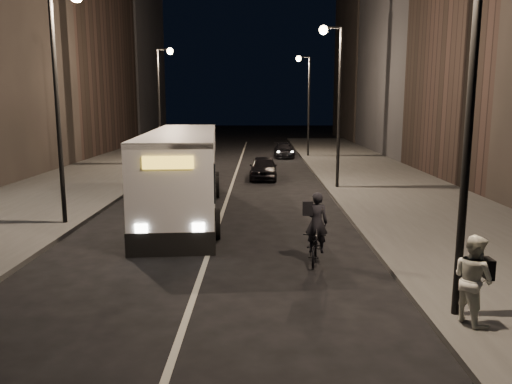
{
  "coord_description": "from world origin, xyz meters",
  "views": [
    {
      "loc": [
        1.54,
        -13.77,
        4.45
      ],
      "look_at": [
        1.42,
        2.85,
        1.5
      ],
      "focal_mm": 35.0,
      "sensor_mm": 36.0,
      "label": 1
    }
  ],
  "objects_px": {
    "streetlight_left_near": "(63,77)",
    "cyclist_on_bicycle": "(315,239)",
    "car_near": "(263,168)",
    "car_mid": "(190,154)",
    "car_far": "(284,150)",
    "city_bus": "(183,168)",
    "streetlight_right_mid": "(335,85)",
    "pedestrian_woman": "(473,279)",
    "streetlight_right_near": "(460,55)",
    "streetlight_right_far": "(306,92)",
    "streetlight_left_far": "(162,90)"
  },
  "relations": [
    {
      "from": "city_bus",
      "to": "car_far",
      "type": "height_order",
      "value": "city_bus"
    },
    {
      "from": "streetlight_left_far",
      "to": "car_far",
      "type": "xyz_separation_m",
      "value": [
        8.93,
        6.06,
        -4.79
      ]
    },
    {
      "from": "streetlight_left_far",
      "to": "cyclist_on_bicycle",
      "type": "bearing_deg",
      "value": -69.12
    },
    {
      "from": "streetlight_right_near",
      "to": "city_bus",
      "type": "height_order",
      "value": "streetlight_right_near"
    },
    {
      "from": "city_bus",
      "to": "pedestrian_woman",
      "type": "height_order",
      "value": "city_bus"
    },
    {
      "from": "streetlight_left_near",
      "to": "cyclist_on_bicycle",
      "type": "xyz_separation_m",
      "value": [
        8.45,
        -4.15,
        -4.67
      ]
    },
    {
      "from": "pedestrian_woman",
      "to": "car_near",
      "type": "height_order",
      "value": "pedestrian_woman"
    },
    {
      "from": "car_mid",
      "to": "pedestrian_woman",
      "type": "bearing_deg",
      "value": 102.11
    },
    {
      "from": "city_bus",
      "to": "car_near",
      "type": "xyz_separation_m",
      "value": [
        3.37,
        9.29,
        -1.15
      ]
    },
    {
      "from": "streetlight_right_mid",
      "to": "pedestrian_woman",
      "type": "xyz_separation_m",
      "value": [
        0.41,
        -16.39,
        -4.31
      ]
    },
    {
      "from": "car_near",
      "to": "streetlight_right_mid",
      "type": "bearing_deg",
      "value": -45.73
    },
    {
      "from": "pedestrian_woman",
      "to": "cyclist_on_bicycle",
      "type": "bearing_deg",
      "value": 9.88
    },
    {
      "from": "city_bus",
      "to": "car_mid",
      "type": "bearing_deg",
      "value": 92.13
    },
    {
      "from": "streetlight_right_near",
      "to": "streetlight_left_near",
      "type": "xyz_separation_m",
      "value": [
        -10.66,
        8.0,
        0.0
      ]
    },
    {
      "from": "streetlight_left_far",
      "to": "cyclist_on_bicycle",
      "type": "height_order",
      "value": "streetlight_left_far"
    },
    {
      "from": "streetlight_left_near",
      "to": "pedestrian_woman",
      "type": "bearing_deg",
      "value": -37.16
    },
    {
      "from": "streetlight_right_near",
      "to": "streetlight_right_mid",
      "type": "xyz_separation_m",
      "value": [
        0.0,
        16.0,
        0.0
      ]
    },
    {
      "from": "cyclist_on_bicycle",
      "to": "car_far",
      "type": "xyz_separation_m",
      "value": [
        0.48,
        28.21,
        -0.11
      ]
    },
    {
      "from": "streetlight_left_near",
      "to": "city_bus",
      "type": "height_order",
      "value": "streetlight_left_near"
    },
    {
      "from": "car_mid",
      "to": "cyclist_on_bicycle",
      "type": "bearing_deg",
      "value": 99.46
    },
    {
      "from": "streetlight_right_near",
      "to": "car_mid",
      "type": "height_order",
      "value": "streetlight_right_near"
    },
    {
      "from": "streetlight_right_mid",
      "to": "streetlight_right_near",
      "type": "bearing_deg",
      "value": -90.0
    },
    {
      "from": "streetlight_right_near",
      "to": "car_mid",
      "type": "distance_m",
      "value": 28.67
    },
    {
      "from": "streetlight_left_far",
      "to": "car_mid",
      "type": "bearing_deg",
      "value": 26.28
    },
    {
      "from": "streetlight_right_near",
      "to": "cyclist_on_bicycle",
      "type": "height_order",
      "value": "streetlight_right_near"
    },
    {
      "from": "cyclist_on_bicycle",
      "to": "car_far",
      "type": "bearing_deg",
      "value": 97.87
    },
    {
      "from": "car_far",
      "to": "car_mid",
      "type": "bearing_deg",
      "value": -145.15
    },
    {
      "from": "streetlight_right_far",
      "to": "pedestrian_woman",
      "type": "relative_size",
      "value": 4.55
    },
    {
      "from": "streetlight_right_near",
      "to": "car_far",
      "type": "xyz_separation_m",
      "value": [
        -1.73,
        32.06,
        -4.79
      ]
    },
    {
      "from": "streetlight_left_far",
      "to": "car_far",
      "type": "distance_m",
      "value": 11.81
    },
    {
      "from": "streetlight_right_far",
      "to": "city_bus",
      "type": "height_order",
      "value": "streetlight_right_far"
    },
    {
      "from": "car_near",
      "to": "car_mid",
      "type": "distance_m",
      "value": 8.83
    },
    {
      "from": "streetlight_right_mid",
      "to": "streetlight_left_far",
      "type": "distance_m",
      "value": 14.62
    },
    {
      "from": "streetlight_left_near",
      "to": "car_mid",
      "type": "bearing_deg",
      "value": 84.75
    },
    {
      "from": "cyclist_on_bicycle",
      "to": "pedestrian_woman",
      "type": "bearing_deg",
      "value": -49.41
    },
    {
      "from": "cyclist_on_bicycle",
      "to": "car_near",
      "type": "distance_m",
      "value": 16.05
    },
    {
      "from": "streetlight_right_far",
      "to": "streetlight_left_far",
      "type": "xyz_separation_m",
      "value": [
        -10.66,
        -6.0,
        0.0
      ]
    },
    {
      "from": "streetlight_right_mid",
      "to": "cyclist_on_bicycle",
      "type": "xyz_separation_m",
      "value": [
        -2.21,
        -12.15,
        -4.67
      ]
    },
    {
      "from": "streetlight_right_near",
      "to": "streetlight_left_far",
      "type": "relative_size",
      "value": 1.0
    },
    {
      "from": "streetlight_right_mid",
      "to": "car_near",
      "type": "relative_size",
      "value": 2.05
    },
    {
      "from": "streetlight_left_near",
      "to": "cyclist_on_bicycle",
      "type": "height_order",
      "value": "streetlight_left_near"
    },
    {
      "from": "streetlight_left_far",
      "to": "car_near",
      "type": "distance_m",
      "value": 10.5
    },
    {
      "from": "streetlight_right_near",
      "to": "streetlight_right_mid",
      "type": "bearing_deg",
      "value": 90.0
    },
    {
      "from": "car_near",
      "to": "car_mid",
      "type": "xyz_separation_m",
      "value": [
        -5.37,
        7.02,
        0.1
      ]
    },
    {
      "from": "streetlight_right_far",
      "to": "streetlight_left_near",
      "type": "relative_size",
      "value": 1.0
    },
    {
      "from": "car_near",
      "to": "streetlight_right_near",
      "type": "bearing_deg",
      "value": -78.42
    },
    {
      "from": "city_bus",
      "to": "car_far",
      "type": "bearing_deg",
      "value": 71.56
    },
    {
      "from": "streetlight_right_mid",
      "to": "city_bus",
      "type": "bearing_deg",
      "value": -141.8
    },
    {
      "from": "car_near",
      "to": "car_far",
      "type": "height_order",
      "value": "car_near"
    },
    {
      "from": "streetlight_right_near",
      "to": "pedestrian_woman",
      "type": "relative_size",
      "value": 4.55
    }
  ]
}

